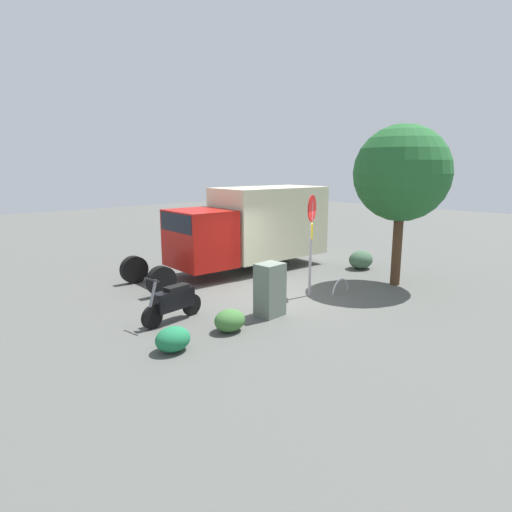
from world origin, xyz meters
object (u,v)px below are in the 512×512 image
(box_truck_near, at_px, (250,226))
(bike_rack_hoop, at_px, (340,292))
(motorcycle, at_px, (174,301))
(utility_cabinet, at_px, (270,290))
(street_tree, at_px, (402,174))
(stop_sign, at_px, (311,230))

(box_truck_near, xyz_separation_m, bike_rack_hoop, (0.02, 4.06, -1.64))
(motorcycle, bearing_deg, box_truck_near, -158.75)
(utility_cabinet, bearing_deg, box_truck_near, -127.37)
(utility_cabinet, distance_m, bike_rack_hoop, 3.15)
(motorcycle, xyz_separation_m, utility_cabinet, (-2.02, 1.33, 0.16))
(motorcycle, height_order, street_tree, street_tree)
(street_tree, xyz_separation_m, utility_cabinet, (5.09, -0.70, -2.85))
(motorcycle, bearing_deg, bike_rack_hoop, 158.46)
(street_tree, bearing_deg, box_truck_near, -67.21)
(box_truck_near, height_order, bike_rack_hoop, box_truck_near)
(box_truck_near, height_order, motorcycle, box_truck_near)
(stop_sign, xyz_separation_m, street_tree, (-2.98, 1.11, 1.56))
(stop_sign, bearing_deg, bike_rack_hoop, 156.66)
(street_tree, bearing_deg, motorcycle, -16.01)
(bike_rack_hoop, bearing_deg, utility_cabinet, -0.24)
(stop_sign, relative_size, bike_rack_hoop, 3.49)
(street_tree, height_order, utility_cabinet, street_tree)
(motorcycle, xyz_separation_m, bike_rack_hoop, (-5.09, 1.35, -0.52))
(street_tree, relative_size, utility_cabinet, 3.69)
(box_truck_near, xyz_separation_m, utility_cabinet, (3.09, 4.05, -0.96))
(box_truck_near, relative_size, bike_rack_hoop, 9.04)
(street_tree, bearing_deg, utility_cabinet, -7.88)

